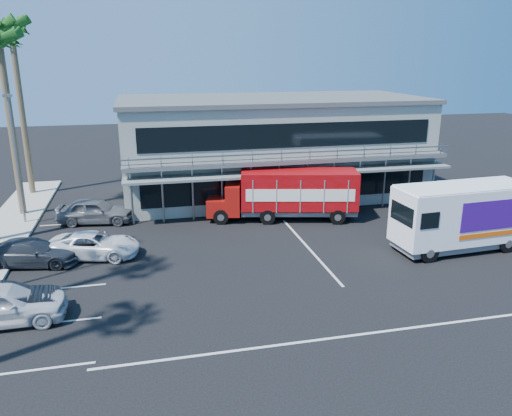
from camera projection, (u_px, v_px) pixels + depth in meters
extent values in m
plane|color=black|center=(290.00, 273.00, 24.51)|extent=(120.00, 120.00, 0.00)
cube|color=gray|center=(272.00, 148.00, 38.10)|extent=(22.00, 10.00, 7.00)
cube|color=#515454|center=(272.00, 99.00, 37.03)|extent=(22.40, 10.40, 0.30)
cube|color=#515454|center=(293.00, 161.00, 32.86)|extent=(22.00, 1.20, 0.25)
cube|color=gray|center=(296.00, 155.00, 32.20)|extent=(22.00, 0.08, 0.90)
cube|color=slate|center=(294.00, 172.00, 32.78)|extent=(22.00, 1.80, 0.15)
cube|color=black|center=(290.00, 188.00, 33.98)|extent=(20.00, 0.06, 1.60)
cube|color=black|center=(291.00, 136.00, 32.93)|extent=(20.00, 0.06, 1.60)
cylinder|color=brown|center=(12.00, 133.00, 31.84)|extent=(0.44, 0.44, 11.00)
cylinder|color=brown|center=(22.00, 116.00, 36.73)|extent=(0.44, 0.44, 12.00)
sphere|color=#1B4513|center=(10.00, 27.00, 34.91)|extent=(1.10, 1.10, 1.10)
cylinder|color=gray|center=(17.00, 162.00, 30.52)|extent=(0.14, 0.14, 8.00)
cube|color=gray|center=(7.00, 96.00, 29.35)|extent=(0.50, 0.25, 0.18)
cube|color=maroon|center=(218.00, 206.00, 32.36)|extent=(1.73, 2.32, 1.11)
cube|color=maroon|center=(233.00, 198.00, 32.21)|extent=(1.42, 2.46, 1.94)
cube|color=black|center=(233.00, 190.00, 32.05)|extent=(0.49, 1.92, 0.65)
cube|color=#A60A11|center=(299.00, 189.00, 32.04)|extent=(7.72, 3.91, 2.40)
cube|color=slate|center=(298.00, 210.00, 32.46)|extent=(7.64, 3.57, 0.28)
cube|color=white|center=(300.00, 195.00, 30.96)|extent=(6.63, 1.56, 0.79)
cube|color=white|center=(297.00, 186.00, 33.18)|extent=(6.63, 1.56, 0.79)
cylinder|color=black|center=(221.00, 217.00, 31.52)|extent=(1.00, 0.49, 0.96)
cylinder|color=black|center=(223.00, 208.00, 33.46)|extent=(1.00, 0.49, 0.96)
cylinder|color=black|center=(268.00, 217.00, 31.52)|extent=(1.00, 0.49, 0.96)
cylinder|color=black|center=(267.00, 208.00, 33.47)|extent=(1.00, 0.49, 0.96)
cylinder|color=black|center=(338.00, 217.00, 31.53)|extent=(1.00, 0.49, 0.96)
cylinder|color=black|center=(333.00, 208.00, 33.47)|extent=(1.00, 0.49, 0.96)
cube|color=white|center=(462.00, 213.00, 26.99)|extent=(7.60, 2.99, 2.98)
cube|color=slate|center=(458.00, 242.00, 27.47)|extent=(7.28, 2.72, 0.37)
cube|color=black|center=(402.00, 214.00, 25.90)|extent=(0.18, 2.10, 1.01)
cube|color=white|center=(465.00, 186.00, 26.54)|extent=(7.44, 2.93, 0.09)
cube|color=#3C0E81|center=(493.00, 215.00, 25.97)|extent=(3.83, 0.26, 1.60)
cube|color=#3C0E81|center=(460.00, 202.00, 28.35)|extent=(3.83, 0.26, 1.60)
cube|color=#F2590C|center=(490.00, 234.00, 26.28)|extent=(3.83, 0.25, 0.27)
cylinder|color=black|center=(429.00, 253.00, 25.69)|extent=(1.04, 0.34, 1.02)
cylinder|color=black|center=(405.00, 238.00, 27.77)|extent=(1.04, 0.34, 1.02)
cylinder|color=black|center=(507.00, 243.00, 27.02)|extent=(1.04, 0.34, 1.02)
cylinder|color=black|center=(478.00, 230.00, 29.09)|extent=(1.04, 0.34, 1.02)
imported|color=silver|center=(1.00, 304.00, 19.71)|extent=(4.94, 2.05, 1.67)
imported|color=black|center=(3.00, 304.00, 19.88)|extent=(4.76, 2.19, 1.51)
imported|color=white|center=(94.00, 245.00, 26.37)|extent=(5.14, 3.21, 1.33)
imported|color=#282D35|center=(32.00, 252.00, 25.34)|extent=(4.92, 2.68, 1.35)
imported|color=slate|center=(95.00, 211.00, 31.69)|extent=(4.95, 2.60, 1.61)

